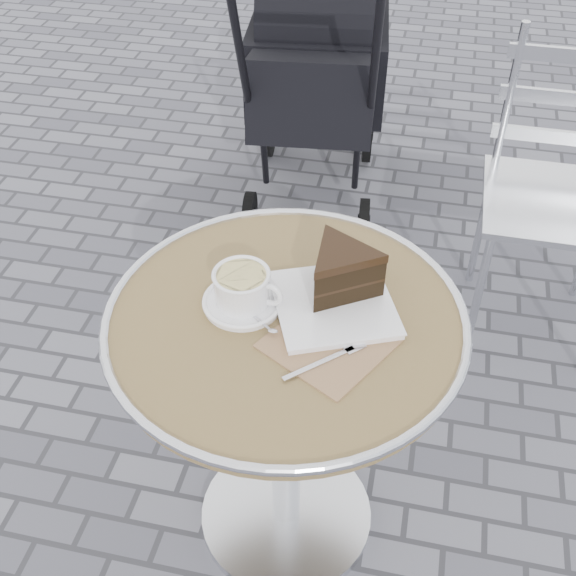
% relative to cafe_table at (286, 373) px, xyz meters
% --- Properties ---
extents(ground, '(80.00, 80.00, 0.00)m').
position_rel_cafe_table_xyz_m(ground, '(0.00, 0.00, -0.57)').
color(ground, slate).
rests_on(ground, ground).
extents(cafe_table, '(0.72, 0.72, 0.74)m').
position_rel_cafe_table_xyz_m(cafe_table, '(0.00, 0.00, 0.00)').
color(cafe_table, silver).
rests_on(cafe_table, ground).
extents(cappuccino_set, '(0.16, 0.16, 0.08)m').
position_rel_cafe_table_xyz_m(cappuccino_set, '(-0.09, 0.02, 0.20)').
color(cappuccino_set, white).
rests_on(cappuccino_set, cafe_table).
extents(cake_plate_set, '(0.29, 0.38, 0.12)m').
position_rel_cafe_table_xyz_m(cake_plate_set, '(0.09, 0.07, 0.22)').
color(cake_plate_set, '#946C51').
rests_on(cake_plate_set, cafe_table).
extents(bistro_chair, '(0.42, 0.42, 0.94)m').
position_rel_cafe_table_xyz_m(bistro_chair, '(0.62, 0.99, 0.01)').
color(bistro_chair, silver).
rests_on(bistro_chair, ground).
extents(baby_stroller, '(0.57, 1.06, 1.06)m').
position_rel_cafe_table_xyz_m(baby_stroller, '(-0.23, 1.54, -0.09)').
color(baby_stroller, black).
rests_on(baby_stroller, ground).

